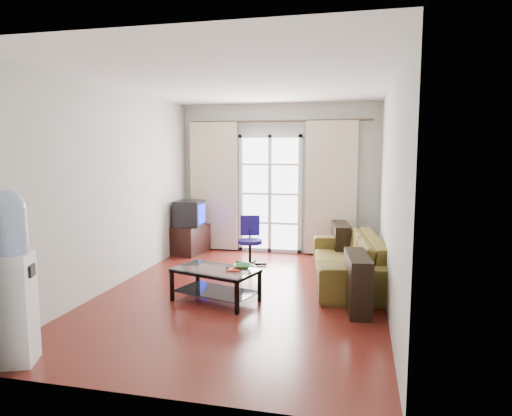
{
  "coord_description": "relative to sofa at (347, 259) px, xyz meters",
  "views": [
    {
      "loc": [
        1.47,
        -5.58,
        1.85
      ],
      "look_at": [
        0.1,
        0.35,
        1.09
      ],
      "focal_mm": 32.0,
      "sensor_mm": 36.0,
      "label": 1
    }
  ],
  "objects": [
    {
      "name": "radiator",
      "position": [
        -0.51,
        1.63,
        -0.0
      ],
      "size": [
        0.64,
        0.12,
        0.64
      ],
      "primitive_type": "cube",
      "color": "#9B9C9E",
      "rests_on": "floor"
    },
    {
      "name": "bowl",
      "position": [
        -1.23,
        -1.16,
        0.11
      ],
      "size": [
        0.33,
        0.33,
        0.05
      ],
      "primitive_type": "imported",
      "rotation": [
        0.0,
        0.0,
        0.26
      ],
      "color": "#379753",
      "rests_on": "coffee_table"
    },
    {
      "name": "book",
      "position": [
        -1.39,
        -1.23,
        0.09
      ],
      "size": [
        0.2,
        0.25,
        0.02
      ],
      "primitive_type": "imported",
      "rotation": [
        0.0,
        0.0,
        -0.09
      ],
      "color": "#B12815",
      "rests_on": "coffee_table"
    },
    {
      "name": "wall_right",
      "position": [
        0.49,
        -0.87,
        1.02
      ],
      "size": [
        0.02,
        5.2,
        2.7
      ],
      "primitive_type": "cube",
      "color": "beige",
      "rests_on": "floor"
    },
    {
      "name": "wall_front",
      "position": [
        -1.31,
        -3.47,
        1.02
      ],
      "size": [
        3.6,
        0.02,
        2.7
      ],
      "primitive_type": "cube",
      "color": "beige",
      "rests_on": "floor"
    },
    {
      "name": "tv_stand",
      "position": [
        -2.85,
        1.2,
        -0.07
      ],
      "size": [
        0.58,
        0.77,
        0.52
      ],
      "primitive_type": "cube",
      "rotation": [
        0.0,
        0.0,
        -0.16
      ],
      "color": "black",
      "rests_on": "floor"
    },
    {
      "name": "curtain_right",
      "position": [
        -0.36,
        1.61,
        0.87
      ],
      "size": [
        0.9,
        0.07,
        2.35
      ],
      "primitive_type": "cube",
      "color": "beige",
      "rests_on": "curtain_rod"
    },
    {
      "name": "ceiling",
      "position": [
        -1.31,
        -0.87,
        2.37
      ],
      "size": [
        5.2,
        5.2,
        0.0
      ],
      "primitive_type": "plane",
      "rotation": [
        3.14,
        0.0,
        0.0
      ],
      "color": "white",
      "rests_on": "wall_back"
    },
    {
      "name": "french_door",
      "position": [
        -1.46,
        1.67,
        0.74
      ],
      "size": [
        1.16,
        0.06,
        2.15
      ],
      "color": "white",
      "rests_on": "wall_back"
    },
    {
      "name": "floor",
      "position": [
        -1.31,
        -0.87,
        -0.33
      ],
      "size": [
        5.2,
        5.2,
        0.0
      ],
      "primitive_type": "plane",
      "color": "maroon",
      "rests_on": "ground"
    },
    {
      "name": "sofa",
      "position": [
        0.0,
        0.0,
        0.0
      ],
      "size": [
        2.5,
        1.47,
        0.66
      ],
      "primitive_type": "imported",
      "rotation": [
        0.0,
        0.0,
        -1.44
      ],
      "color": "brown",
      "rests_on": "floor"
    },
    {
      "name": "coffee_table",
      "position": [
        -1.56,
        -1.24,
        -0.07
      ],
      "size": [
        1.14,
        0.85,
        0.41
      ],
      "rotation": [
        0.0,
        0.0,
        -0.3
      ],
      "color": "silver",
      "rests_on": "floor"
    },
    {
      "name": "task_chair",
      "position": [
        -1.57,
        0.61,
        -0.1
      ],
      "size": [
        0.66,
        0.66,
        0.8
      ],
      "rotation": [
        0.0,
        0.0,
        0.24
      ],
      "color": "black",
      "rests_on": "floor"
    },
    {
      "name": "wall_left",
      "position": [
        -3.11,
        -0.87,
        1.02
      ],
      "size": [
        0.02,
        5.2,
        2.7
      ],
      "primitive_type": "cube",
      "color": "beige",
      "rests_on": "floor"
    },
    {
      "name": "crt_tv",
      "position": [
        -2.85,
        1.14,
        0.41
      ],
      "size": [
        0.53,
        0.52,
        0.46
      ],
      "rotation": [
        0.0,
        0.0,
        0.04
      ],
      "color": "black",
      "rests_on": "tv_stand"
    },
    {
      "name": "water_cooler",
      "position": [
        -2.74,
        -3.22,
        0.47
      ],
      "size": [
        0.4,
        0.4,
        1.53
      ],
      "rotation": [
        0.0,
        0.0,
        0.37
      ],
      "color": "white",
      "rests_on": "floor"
    },
    {
      "name": "wall_back",
      "position": [
        -1.31,
        1.73,
        1.02
      ],
      "size": [
        3.6,
        0.02,
        2.7
      ],
      "primitive_type": "cube",
      "color": "beige",
      "rests_on": "floor"
    },
    {
      "name": "curtain_rod",
      "position": [
        -1.31,
        1.63,
        2.05
      ],
      "size": [
        3.3,
        0.04,
        0.04
      ],
      "primitive_type": "cylinder",
      "rotation": [
        0.0,
        1.57,
        0.0
      ],
      "color": "#4C3F2D",
      "rests_on": "wall_back"
    },
    {
      "name": "curtain_left",
      "position": [
        -2.51,
        1.61,
        0.87
      ],
      "size": [
        0.9,
        0.07,
        2.35
      ],
      "primitive_type": "cube",
      "color": "beige",
      "rests_on": "curtain_rod"
    },
    {
      "name": "remote",
      "position": [
        -1.36,
        -1.2,
        0.09
      ],
      "size": [
        0.15,
        0.05,
        0.02
      ],
      "primitive_type": "cube",
      "rotation": [
        0.0,
        0.0,
        -0.08
      ],
      "color": "black",
      "rests_on": "coffee_table"
    }
  ]
}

